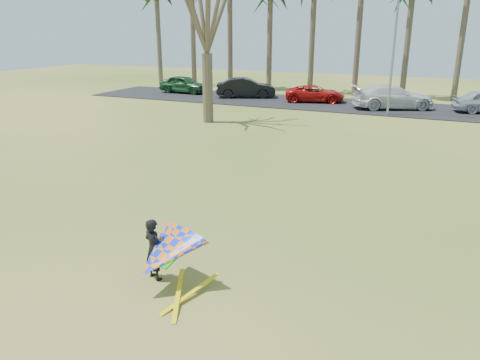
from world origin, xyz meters
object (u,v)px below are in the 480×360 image
at_px(car_0, 184,84).
at_px(bare_tree_left, 206,5).
at_px(car_2, 315,94).
at_px(car_3, 393,97).
at_px(streetlight, 396,47).
at_px(car_1, 246,88).
at_px(kite_flyer, 163,254).

bearing_deg(car_0, bare_tree_left, -142.07).
bearing_deg(car_2, car_3, -113.99).
xyz_separation_m(streetlight, car_3, (-0.18, 2.67, -3.57)).
bearing_deg(car_3, bare_tree_left, 109.66).
bearing_deg(streetlight, car_0, 167.88).
xyz_separation_m(bare_tree_left, streetlight, (10.16, 7.00, -2.45)).
height_order(streetlight, car_3, streetlight).
distance_m(bare_tree_left, car_0, 14.97).
bearing_deg(car_3, streetlight, 159.39).
relative_size(streetlight, car_1, 1.64).
bearing_deg(car_1, streetlight, -129.83).
distance_m(bare_tree_left, streetlight, 12.58).
xyz_separation_m(car_2, car_3, (6.03, -0.90, 0.19)).
bearing_deg(bare_tree_left, streetlight, 34.57).
xyz_separation_m(car_3, kite_flyer, (-1.71, -27.52, -0.05)).
bearing_deg(car_1, car_3, -117.77).
xyz_separation_m(car_0, car_1, (6.20, -0.35, 0.04)).
xyz_separation_m(car_0, kite_flyer, (16.47, -28.79, 0.01)).
bearing_deg(car_1, kite_flyer, 176.47).
xyz_separation_m(streetlight, kite_flyer, (-1.89, -24.85, -3.62)).
xyz_separation_m(bare_tree_left, car_2, (3.95, 10.57, -6.21)).
bearing_deg(kite_flyer, car_2, 98.64).
xyz_separation_m(streetlight, car_1, (-12.16, 3.59, -3.60)).
relative_size(bare_tree_left, car_2, 2.09).
distance_m(bare_tree_left, car_1, 12.36).
bearing_deg(car_0, car_1, -92.18).
relative_size(car_0, car_3, 0.79).
xyz_separation_m(streetlight, car_0, (-18.36, 3.94, -3.63)).
bearing_deg(car_3, car_2, 57.11).
relative_size(streetlight, car_3, 1.39).
relative_size(bare_tree_left, kite_flyer, 4.06).
relative_size(car_0, kite_flyer, 1.89).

